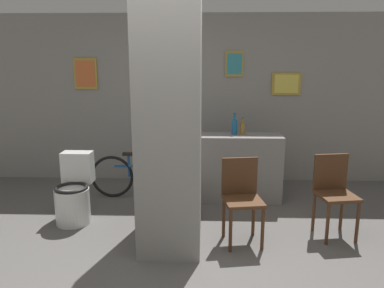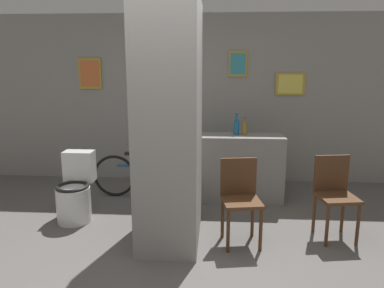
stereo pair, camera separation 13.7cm
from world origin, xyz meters
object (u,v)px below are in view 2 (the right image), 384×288
(bottle_tall, at_px, (236,126))
(toilet, at_px, (75,193))
(chair_near_pillar, at_px, (240,196))
(bicycle, at_px, (148,175))
(chair_by_doorway, at_px, (335,192))

(bottle_tall, bearing_deg, toilet, -156.98)
(chair_near_pillar, height_order, bicycle, chair_near_pillar)
(toilet, xyz_separation_m, bottle_tall, (1.96, 0.83, 0.69))
(bottle_tall, bearing_deg, chair_near_pillar, -90.46)
(chair_by_doorway, relative_size, bicycle, 0.57)
(chair_by_doorway, bearing_deg, toilet, 166.19)
(chair_near_pillar, relative_size, bicycle, 0.57)
(chair_near_pillar, bearing_deg, bicycle, 124.73)
(bicycle, bearing_deg, toilet, -132.69)
(chair_near_pillar, relative_size, chair_by_doorway, 1.00)
(chair_near_pillar, distance_m, chair_by_doorway, 1.04)
(toilet, xyz_separation_m, chair_near_pillar, (1.95, -0.45, 0.17))
(bicycle, height_order, bottle_tall, bottle_tall)
(chair_near_pillar, xyz_separation_m, chair_by_doorway, (1.02, 0.19, 0.00))
(bottle_tall, bearing_deg, chair_by_doorway, -47.19)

